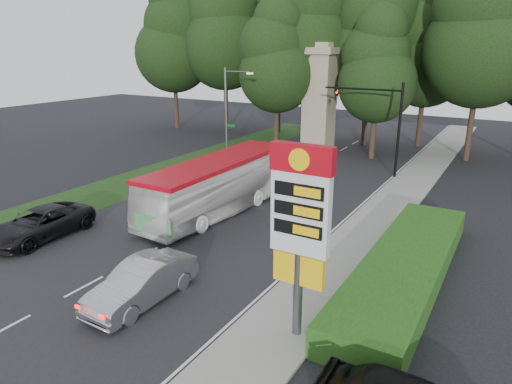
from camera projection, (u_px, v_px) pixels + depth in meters
The scene contains 21 objects.
ground at pixel (74, 292), 18.84m from camera, with size 120.00×120.00×0.00m, color black.
road_surface at pixel (233, 208), 28.69m from camera, with size 14.00×80.00×0.02m, color black.
sidewalk_right at pixel (365, 234), 24.57m from camera, with size 3.00×80.00×0.12m, color gray.
grass_verge_left at pixel (178, 167), 38.20m from camera, with size 5.00×50.00×0.02m, color #193814.
hedge at pixel (405, 267), 19.67m from camera, with size 3.00×14.00×1.20m, color #234913.
gas_station_pylon at pixel (300, 217), 14.68m from camera, with size 2.10×0.45×6.85m.
traffic_signal_mast at pixel (382, 116), 34.37m from camera, with size 6.10×0.35×7.20m.
streetlight_signs at pixel (228, 111), 38.92m from camera, with size 2.75×0.98×8.00m.
monument at pixel (319, 97), 42.87m from camera, with size 3.00×3.00×10.05m.
tree_far_west at pixel (173, 37), 53.28m from camera, with size 8.96×8.96×17.60m.
tree_west_mid at pixel (225, 28), 51.72m from camera, with size 9.80×9.80×19.25m.
tree_west_near at pixel (279, 43), 50.98m from camera, with size 8.40×8.40×16.50m.
tree_center_left at pixel (306, 21), 44.67m from camera, with size 10.08×10.08×19.80m.
tree_center_right at pixel (371, 32), 43.72m from camera, with size 9.24×9.24×18.15m.
tree_east_near at pixel (428, 46), 43.36m from camera, with size 8.12×8.12×15.95m.
tree_east_mid at pixel (485, 25), 37.15m from camera, with size 9.52×9.52×18.70m.
tree_monument_left at pixel (277, 58), 42.89m from camera, with size 7.28×7.28×14.30m.
tree_monument_right at pixel (378, 67), 38.92m from camera, with size 6.72×6.72×13.20m.
transit_bus at pixel (219, 186), 27.46m from camera, with size 2.78×11.89×3.31m, color white.
sedan_silver at pixel (142, 283), 17.95m from camera, with size 1.75×5.03×1.66m, color #A4A7AC.
suv_charcoal at pixel (40, 224), 23.99m from camera, with size 2.62×5.69×1.58m, color black.
Camera 1 is at (14.93, -10.56, 9.71)m, focal length 32.00 mm.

